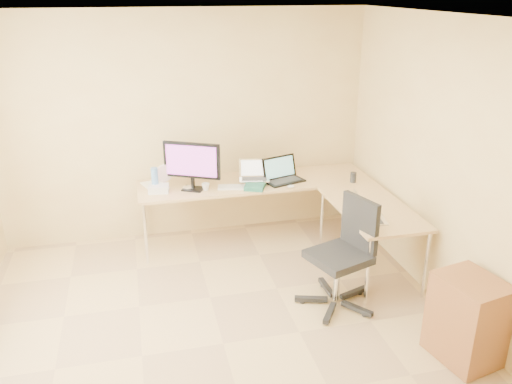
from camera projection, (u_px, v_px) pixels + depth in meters
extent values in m
plane|color=tan|center=(223.00, 344.00, 4.40)|extent=(4.50, 4.50, 0.00)
plane|color=white|center=(214.00, 19.00, 3.44)|extent=(4.50, 4.50, 0.00)
plane|color=#DEC887|center=(185.00, 127.00, 5.95)|extent=(4.50, 0.00, 4.50)
plane|color=#DEC887|center=(466.00, 179.00, 4.38)|extent=(0.00, 4.50, 4.50)
cube|color=tan|center=(255.00, 210.00, 6.09)|extent=(2.65, 0.70, 0.73)
cube|color=tan|center=(370.00, 239.00, 5.40)|extent=(0.70, 1.30, 0.73)
cube|color=black|center=(192.00, 166.00, 5.61)|extent=(0.65, 0.46, 0.54)
cube|color=#1C5745|center=(255.00, 185.00, 5.76)|extent=(0.30, 0.34, 0.05)
cube|color=silver|center=(254.00, 171.00, 5.83)|extent=(0.37, 0.31, 0.21)
cube|color=black|center=(284.00, 170.00, 5.90)|extent=(0.51, 0.43, 0.27)
cube|color=silver|center=(239.00, 187.00, 5.75)|extent=(0.48, 0.23, 0.02)
ellipsoid|color=silver|center=(291.00, 186.00, 5.76)|extent=(0.09, 0.06, 0.03)
imported|color=white|center=(206.00, 187.00, 5.67)|extent=(0.10, 0.10, 0.08)
cylinder|color=white|center=(188.00, 188.00, 5.71)|extent=(0.14, 0.14, 0.03)
cylinder|color=#5182BB|center=(155.00, 179.00, 5.64)|extent=(0.08, 0.08, 0.26)
cube|color=white|center=(155.00, 185.00, 5.82)|extent=(0.32, 0.38, 0.01)
cube|color=silver|center=(159.00, 189.00, 5.63)|extent=(0.23, 0.18, 0.08)
cylinder|color=beige|center=(164.00, 177.00, 5.73)|extent=(0.25, 0.25, 0.24)
cylinder|color=#262626|center=(353.00, 177.00, 5.90)|extent=(0.08, 0.08, 0.12)
cube|color=silver|center=(371.00, 210.00, 4.92)|extent=(0.37, 0.32, 0.22)
cube|color=black|center=(338.00, 257.00, 4.77)|extent=(0.80, 0.80, 1.04)
cube|color=brown|center=(467.00, 319.00, 4.11)|extent=(0.51, 0.59, 0.71)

